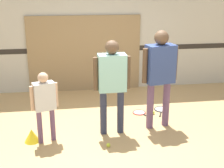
# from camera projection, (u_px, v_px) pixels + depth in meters

# --- Properties ---
(ground_plane) EXTENTS (16.00, 16.00, 0.00)m
(ground_plane) POSITION_uv_depth(u_px,v_px,m) (115.00, 132.00, 5.64)
(ground_plane) COLOR tan
(wall_back) EXTENTS (16.00, 0.07, 3.20)m
(wall_back) POSITION_uv_depth(u_px,v_px,m) (99.00, 25.00, 7.49)
(wall_back) COLOR beige
(wall_back) RESTS_ON ground_plane
(wall_panel) EXTENTS (2.72, 0.05, 1.85)m
(wall_panel) POSITION_uv_depth(u_px,v_px,m) (85.00, 54.00, 7.60)
(wall_panel) COLOR #9E7F56
(wall_panel) RESTS_ON ground_plane
(person_instructor) EXTENTS (0.64, 0.27, 1.68)m
(person_instructor) POSITION_uv_depth(u_px,v_px,m) (112.00, 78.00, 5.31)
(person_instructor) COLOR #2D334C
(person_instructor) RESTS_ON ground_plane
(person_student_left) EXTENTS (0.44, 0.29, 1.22)m
(person_student_left) POSITION_uv_depth(u_px,v_px,m) (44.00, 100.00, 5.10)
(person_student_left) COLOR #6B4C70
(person_student_left) RESTS_ON ground_plane
(person_student_right) EXTENTS (0.68, 0.37, 1.81)m
(person_student_right) POSITION_uv_depth(u_px,v_px,m) (160.00, 69.00, 5.54)
(person_student_right) COLOR #6B4C70
(person_student_right) RESTS_ON ground_plane
(racket_spare_on_floor) EXTENTS (0.37, 0.49, 0.03)m
(racket_spare_on_floor) POSITION_uv_depth(u_px,v_px,m) (140.00, 113.00, 6.46)
(racket_spare_on_floor) COLOR red
(racket_spare_on_floor) RESTS_ON ground_plane
(racket_second_spare) EXTENTS (0.41, 0.57, 0.03)m
(racket_second_spare) POSITION_uv_depth(u_px,v_px,m) (161.00, 110.00, 6.62)
(racket_second_spare) COLOR #28282D
(racket_second_spare) RESTS_ON ground_plane
(tennis_ball_near_instructor) EXTENTS (0.07, 0.07, 0.07)m
(tennis_ball_near_instructor) POSITION_uv_depth(u_px,v_px,m) (108.00, 145.00, 5.13)
(tennis_ball_near_instructor) COLOR #CCE038
(tennis_ball_near_instructor) RESTS_ON ground_plane
(tennis_ball_by_spare_racket) EXTENTS (0.07, 0.07, 0.07)m
(tennis_ball_by_spare_racket) POSITION_uv_depth(u_px,v_px,m) (153.00, 113.00, 6.41)
(tennis_ball_by_spare_racket) COLOR #CCE038
(tennis_ball_by_spare_racket) RESTS_ON ground_plane
(training_cone) EXTENTS (0.26, 0.26, 0.23)m
(training_cone) POSITION_uv_depth(u_px,v_px,m) (32.00, 135.00, 5.28)
(training_cone) COLOR yellow
(training_cone) RESTS_ON ground_plane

